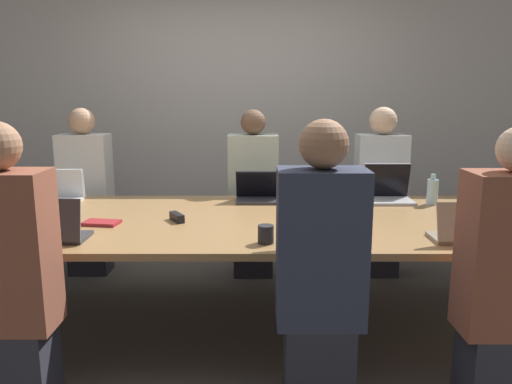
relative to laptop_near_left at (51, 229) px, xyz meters
The scene contains 21 objects.
ground_plane 1.32m from the laptop_near_left, 28.41° to the left, with size 24.00×24.00×0.00m, color #4C4742.
curtain_wall 2.63m from the laptop_near_left, 68.67° to the left, with size 12.00×0.06×2.80m.
conference_table 1.07m from the laptop_near_left, 28.41° to the left, with size 4.14×1.42×0.72m.
laptop_near_left is the anchor object (origin of this frame).
person_near_left 0.45m from the laptop_near_left, 93.83° to the right, with size 0.40×0.24×1.39m.
laptop_near_right 2.19m from the laptop_near_left, ahead, with size 0.35×0.22×0.22m.
person_near_right 2.24m from the laptop_near_left, 12.39° to the right, with size 0.40×0.24×1.37m.
cup_near_right 2.44m from the laptop_near_left, ahead, with size 0.07×0.07×0.08m.
laptop_far_center 1.51m from the laptop_near_left, 42.47° to the left, with size 0.36×0.23×0.22m.
person_far_center 1.80m from the laptop_near_left, 53.91° to the left, with size 0.40×0.24×1.37m.
laptop_near_midright 1.36m from the laptop_near_left, ahead, with size 0.31×0.23×0.22m.
person_near_midright 1.43m from the laptop_near_left, 15.83° to the right, with size 0.40×0.24×1.39m.
cup_near_midright 1.13m from the laptop_near_left, ahead, with size 0.08×0.08×0.10m.
laptop_far_right 2.29m from the laptop_near_left, 26.68° to the left, with size 0.34×0.27×0.27m.
person_far_right 2.56m from the laptop_near_left, 34.86° to the left, with size 0.40×0.24×1.39m.
cup_far_right 2.00m from the laptop_near_left, 27.64° to the left, with size 0.08×0.08×0.10m.
bottle_far_right 2.50m from the laptop_near_left, 21.32° to the left, with size 0.08×0.08×0.22m.
laptop_far_left 1.09m from the laptop_near_left, 110.05° to the left, with size 0.35×0.22×0.23m.
person_far_left 1.54m from the laptop_near_left, 102.30° to the left, with size 0.40×0.24×1.38m.
stapler 0.73m from the laptop_near_left, 36.44° to the left, with size 0.11×0.15×0.05m.
notebook 0.39m from the laptop_near_left, 67.65° to the left, with size 0.23×0.16×0.02m.
Camera 1 is at (0.15, -3.06, 1.50)m, focal length 35.00 mm.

